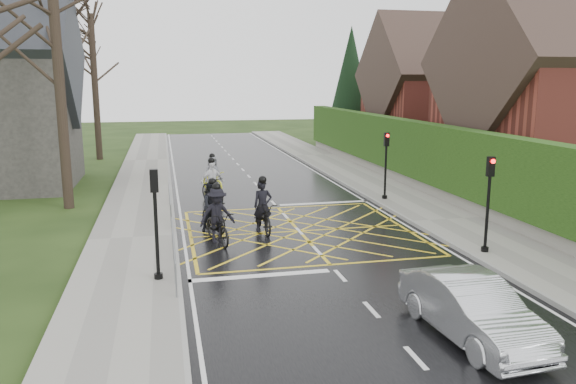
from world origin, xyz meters
name	(u,v)px	position (x,y,z in m)	size (l,w,h in m)	color
ground	(299,231)	(0.00, 0.00, 0.00)	(120.00, 120.00, 0.00)	black
road	(299,231)	(0.00, 0.00, 0.01)	(9.00, 80.00, 0.01)	black
sidewalk_right	(446,221)	(6.00, 0.00, 0.07)	(3.00, 80.00, 0.15)	gray
sidewalk_left	(133,239)	(-6.00, 0.00, 0.07)	(3.00, 80.00, 0.15)	gray
stone_wall	(420,185)	(7.75, 6.00, 0.35)	(0.50, 38.00, 0.70)	slate
hedge	(422,151)	(7.75, 6.00, 2.10)	(0.90, 38.00, 2.80)	#18330E
house_far	(439,97)	(14.75, 18.00, 4.36)	(9.80, 8.80, 10.30)	maroon
conifer	(350,87)	(10.75, 26.00, 4.99)	(4.60, 4.60, 10.00)	black
tree_near	(55,22)	(-9.00, 6.00, 7.91)	(9.24, 9.24, 11.44)	black
tree_mid	(61,22)	(-10.00, 14.00, 8.63)	(10.08, 10.08, 12.48)	black
tree_far	(93,56)	(-9.30, 22.00, 7.19)	(8.40, 8.40, 10.40)	black
railing_south	(174,245)	(-4.65, -3.50, 0.78)	(0.05, 5.04, 1.03)	slate
railing_north	(170,195)	(-4.65, 4.00, 0.79)	(0.05, 6.04, 1.03)	slate
traffic_light_ne	(386,166)	(5.10, 4.20, 1.66)	(0.24, 0.31, 3.21)	black
traffic_light_se	(488,205)	(5.10, -4.20, 1.66)	(0.24, 0.31, 3.21)	black
traffic_light_sw	(156,226)	(-5.10, -4.50, 1.66)	(0.24, 0.31, 3.21)	black
cyclist_rear	(263,214)	(-1.31, 0.27, 0.68)	(0.91, 2.21, 2.09)	black
cyclist_back	(213,211)	(-3.12, 0.77, 0.76)	(1.21, 2.08, 2.01)	black
cyclist_mid	(217,221)	(-3.11, -0.81, 0.77)	(1.38, 2.29, 2.11)	black
cyclist_front	(212,186)	(-2.71, 5.73, 0.77)	(1.34, 2.16, 2.09)	black
cyclist_lead	(213,178)	(-2.46, 8.43, 0.67)	(1.41, 2.11, 1.94)	#CDD219
car	(472,309)	(1.56, -9.38, 0.68)	(1.43, 4.10, 1.35)	silver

